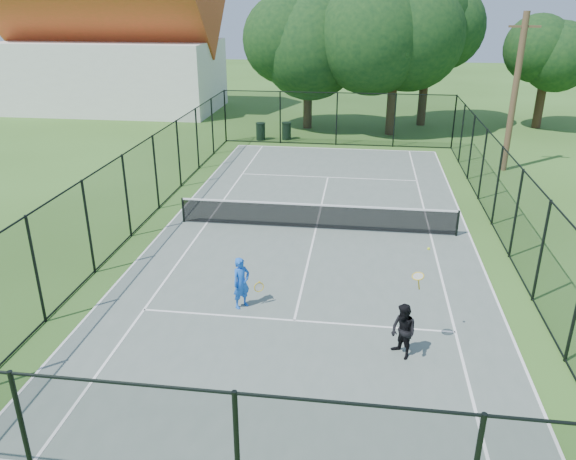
# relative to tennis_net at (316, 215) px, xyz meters

# --- Properties ---
(ground) EXTENTS (120.00, 120.00, 0.00)m
(ground) POSITION_rel_tennis_net_xyz_m (0.00, 0.00, -0.58)
(ground) COLOR #32551D
(tennis_court) EXTENTS (11.00, 24.00, 0.06)m
(tennis_court) POSITION_rel_tennis_net_xyz_m (0.00, 0.00, -0.55)
(tennis_court) COLOR #59685F
(tennis_court) RESTS_ON ground
(tennis_net) EXTENTS (10.08, 0.08, 0.95)m
(tennis_net) POSITION_rel_tennis_net_xyz_m (0.00, 0.00, 0.00)
(tennis_net) COLOR black
(tennis_net) RESTS_ON tennis_court
(fence) EXTENTS (13.10, 26.10, 3.00)m
(fence) POSITION_rel_tennis_net_xyz_m (0.00, 0.00, 0.92)
(fence) COLOR black
(fence) RESTS_ON ground
(tree_near_left) EXTENTS (6.20, 6.20, 8.09)m
(tree_near_left) POSITION_rel_tennis_net_xyz_m (-2.11, 17.38, 4.40)
(tree_near_left) COLOR #332114
(tree_near_left) RESTS_ON ground
(tree_near_mid) EXTENTS (7.01, 7.01, 9.17)m
(tree_near_mid) POSITION_rel_tennis_net_xyz_m (3.16, 16.17, 5.07)
(tree_near_mid) COLOR #332114
(tree_near_mid) RESTS_ON ground
(tree_near_right) EXTENTS (6.23, 6.23, 8.60)m
(tree_near_right) POSITION_rel_tennis_net_xyz_m (5.31, 19.31, 4.89)
(tree_near_right) COLOR #332114
(tree_near_right) RESTS_ON ground
(tree_far_right) EXTENTS (4.68, 4.68, 6.19)m
(tree_far_right) POSITION_rel_tennis_net_xyz_m (12.73, 19.42, 3.25)
(tree_far_right) COLOR #332114
(tree_far_right) RESTS_ON ground
(building) EXTENTS (15.30, 8.15, 11.87)m
(building) POSITION_rel_tennis_net_xyz_m (-17.00, 22.00, 4.35)
(building) COLOR silver
(building) RESTS_ON ground
(trash_bin_left) EXTENTS (0.58, 0.58, 1.03)m
(trash_bin_left) POSITION_rel_tennis_net_xyz_m (-4.53, 13.63, -0.06)
(trash_bin_left) COLOR black
(trash_bin_left) RESTS_ON ground
(trash_bin_right) EXTENTS (0.58, 0.58, 1.03)m
(trash_bin_right) POSITION_rel_tennis_net_xyz_m (-3.02, 13.96, -0.06)
(trash_bin_right) COLOR black
(trash_bin_right) RESTS_ON ground
(utility_pole) EXTENTS (1.40, 0.30, 7.35)m
(utility_pole) POSITION_rel_tennis_net_xyz_m (8.50, 9.00, 3.16)
(utility_pole) COLOR #4C3823
(utility_pole) RESTS_ON ground
(player_blue) EXTENTS (0.89, 0.63, 1.45)m
(player_blue) POSITION_rel_tennis_net_xyz_m (-1.51, -5.86, 0.21)
(player_blue) COLOR blue
(player_blue) RESTS_ON tennis_court
(player_black) EXTENTS (0.91, 1.12, 2.54)m
(player_black) POSITION_rel_tennis_net_xyz_m (2.70, -7.61, 0.17)
(player_black) COLOR black
(player_black) RESTS_ON tennis_court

